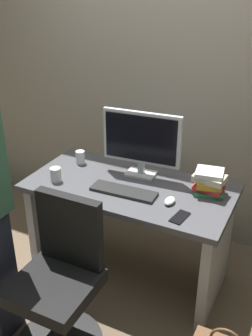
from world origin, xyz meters
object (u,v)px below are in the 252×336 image
object	(u,v)px
cup_near_keyboard	(56,175)
book_stack	(209,182)
monitor	(141,141)
keyboard	(124,191)
cup_by_monitor	(80,157)
cell_phone	(180,217)
mouse	(170,201)
desk	(129,215)
office_chair	(60,285)

from	to	relation	value
cup_near_keyboard	book_stack	world-z (taller)	book_stack
monitor	keyboard	world-z (taller)	monitor
cup_by_monitor	book_stack	xyz separation A→B (m)	(0.96, -0.02, 0.03)
monitor	cell_phone	world-z (taller)	monitor
keyboard	mouse	bearing A→B (deg)	-0.30
keyboard	cup_near_keyboard	size ratio (longest dim) A/B	4.40
desk	keyboard	bearing A→B (deg)	-84.65
cell_phone	book_stack	bearing A→B (deg)	87.03
cup_by_monitor	cell_phone	size ratio (longest dim) A/B	0.67
cell_phone	mouse	bearing A→B (deg)	140.14
cup_near_keyboard	book_stack	distance (m)	1.01
desk	monitor	size ratio (longest dim) A/B	2.52
mouse	desk	bearing A→B (deg)	163.48
monitor	cup_near_keyboard	world-z (taller)	monitor
office_chair	mouse	bearing A→B (deg)	55.86
monitor	cup_by_monitor	size ratio (longest dim) A/B	5.56
desk	cup_by_monitor	distance (m)	0.56
cell_phone	keyboard	bearing A→B (deg)	173.51
office_chair	book_stack	distance (m)	1.09
desk	office_chair	xyz separation A→B (m)	(-0.09, -0.70, -0.08)
office_chair	monitor	size ratio (longest dim) A/B	1.74
book_stack	cell_phone	distance (m)	0.36
cup_by_monitor	book_stack	size ratio (longest dim) A/B	0.47
desk	office_chair	bearing A→B (deg)	-97.56
desk	mouse	world-z (taller)	mouse
keyboard	cup_by_monitor	distance (m)	0.54
desk	mouse	size ratio (longest dim) A/B	13.61
desk	cell_phone	size ratio (longest dim) A/B	9.45
desk	book_stack	distance (m)	0.60
mouse	book_stack	size ratio (longest dim) A/B	0.48
cup_by_monitor	book_stack	bearing A→B (deg)	-1.00
cup_near_keyboard	cell_phone	size ratio (longest dim) A/B	0.68
cell_phone	cup_near_keyboard	bearing A→B (deg)	-174.64
book_stack	monitor	bearing A→B (deg)	174.83
keyboard	mouse	size ratio (longest dim) A/B	4.30
mouse	keyboard	bearing A→B (deg)	-178.23
cell_phone	cup_by_monitor	bearing A→B (deg)	166.83
office_chair	cup_by_monitor	distance (m)	0.99
mouse	monitor	bearing A→B (deg)	139.89
monitor	book_stack	distance (m)	0.52
keyboard	cell_phone	distance (m)	0.43
office_chair	cell_phone	xyz separation A→B (m)	(0.52, 0.49, 0.32)
desk	cell_phone	xyz separation A→B (m)	(0.43, -0.22, 0.24)
cup_by_monitor	office_chair	bearing A→B (deg)	-66.20
keyboard	mouse	distance (m)	0.31
mouse	cup_by_monitor	size ratio (longest dim) A/B	1.03
desk	cell_phone	distance (m)	0.54
cup_by_monitor	monitor	bearing A→B (deg)	3.34
office_chair	monitor	distance (m)	1.05
monitor	cup_near_keyboard	size ratio (longest dim) A/B	5.53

